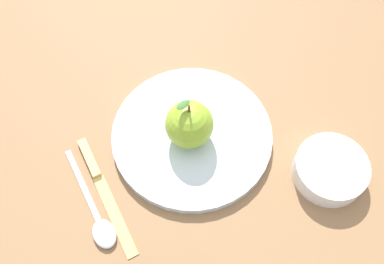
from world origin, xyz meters
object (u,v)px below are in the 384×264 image
at_px(apple, 189,124).
at_px(spoon, 99,221).
at_px(dinner_plate, 192,135).
at_px(knife, 101,184).
at_px(side_bowl, 331,169).

bearing_deg(apple, spoon, 74.73).
relative_size(dinner_plate, spoon, 1.62).
height_order(dinner_plate, knife, dinner_plate).
relative_size(knife, spoon, 1.13).
xyz_separation_m(knife, spoon, (-0.03, 0.05, 0.00)).
bearing_deg(spoon, side_bowl, -138.65).
relative_size(dinner_plate, knife, 1.43).
distance_m(knife, spoon, 0.06).
xyz_separation_m(apple, spoon, (0.05, 0.19, -0.05)).
bearing_deg(spoon, apple, -105.27).
relative_size(apple, spoon, 0.57).
bearing_deg(dinner_plate, side_bowl, -168.14).
height_order(knife, spoon, spoon).
xyz_separation_m(side_bowl, knife, (0.31, 0.19, -0.02)).
distance_m(side_bowl, spoon, 0.37).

